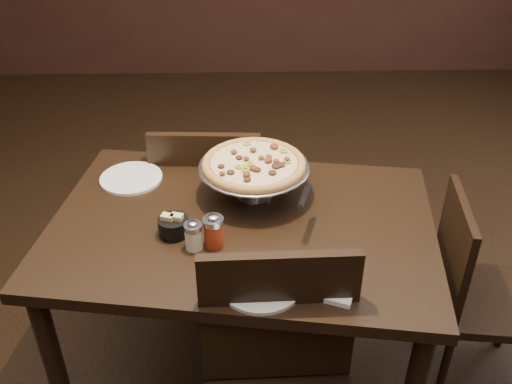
{
  "coord_description": "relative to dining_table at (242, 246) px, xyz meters",
  "views": [
    {
      "loc": [
        0.07,
        -1.49,
        1.96
      ],
      "look_at": [
        0.12,
        0.13,
        0.9
      ],
      "focal_mm": 40.0,
      "sensor_mm": 36.0,
      "label": 1
    }
  ],
  "objects": [
    {
      "name": "room",
      "position": [
        -0.01,
        -0.05,
        0.7
      ],
      "size": [
        6.04,
        7.04,
        2.84
      ],
      "color": "black",
      "rests_on": "ground"
    },
    {
      "name": "dining_table",
      "position": [
        0.0,
        0.0,
        0.0
      ],
      "size": [
        1.41,
        1.05,
        0.81
      ],
      "rotation": [
        0.0,
        0.0,
        -0.15
      ],
      "color": "black",
      "rests_on": "ground"
    },
    {
      "name": "pizza_stand",
      "position": [
        0.05,
        0.16,
        0.24
      ],
      "size": [
        0.4,
        0.4,
        0.16
      ],
      "color": "#B2B3BA",
      "rests_on": "dining_table"
    },
    {
      "name": "parmesan_shaker",
      "position": [
        -0.15,
        -0.13,
        0.16
      ],
      "size": [
        0.06,
        0.06,
        0.1
      ],
      "color": "beige",
      "rests_on": "dining_table"
    },
    {
      "name": "pepper_flake_shaker",
      "position": [
        -0.09,
        -0.12,
        0.16
      ],
      "size": [
        0.07,
        0.07,
        0.12
      ],
      "color": "maroon",
      "rests_on": "dining_table"
    },
    {
      "name": "packet_caddy",
      "position": [
        -0.22,
        -0.06,
        0.14
      ],
      "size": [
        0.1,
        0.1,
        0.08
      ],
      "rotation": [
        0.0,
        0.0,
        -0.31
      ],
      "color": "black",
      "rests_on": "dining_table"
    },
    {
      "name": "napkin_stack",
      "position": [
        0.25,
        -0.32,
        0.12
      ],
      "size": [
        0.2,
        0.2,
        0.02
      ],
      "primitive_type": "cube",
      "rotation": [
        0.0,
        0.0,
        -0.37
      ],
      "color": "white",
      "rests_on": "dining_table"
    },
    {
      "name": "plate_left",
      "position": [
        -0.42,
        0.28,
        0.11
      ],
      "size": [
        0.23,
        0.23,
        0.01
      ],
      "primitive_type": "cylinder",
      "color": "white",
      "rests_on": "dining_table"
    },
    {
      "name": "plate_near",
      "position": [
        0.05,
        -0.32,
        0.11
      ],
      "size": [
        0.25,
        0.25,
        0.01
      ],
      "primitive_type": "cylinder",
      "color": "white",
      "rests_on": "dining_table"
    },
    {
      "name": "serving_spatula",
      "position": [
        0.2,
        -0.05,
        0.24
      ],
      "size": [
        0.16,
        0.16,
        0.03
      ],
      "rotation": [
        0.0,
        0.0,
        -0.31
      ],
      "color": "#B2B3BA",
      "rests_on": "pizza_stand"
    },
    {
      "name": "chair_far",
      "position": [
        -0.14,
        0.51,
        -0.19
      ],
      "size": [
        0.46,
        0.46,
        0.95
      ],
      "rotation": [
        0.0,
        0.0,
        3.09
      ],
      "color": "black",
      "rests_on": "ground"
    },
    {
      "name": "chair_side",
      "position": [
        0.88,
        0.02,
        -0.24
      ],
      "size": [
        0.44,
        0.44,
        0.85
      ],
      "rotation": [
        0.0,
        0.0,
        1.44
      ],
      "color": "black",
      "rests_on": "ground"
    }
  ]
}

